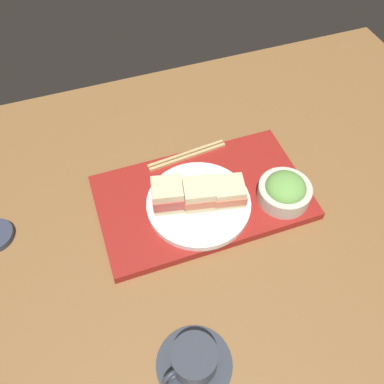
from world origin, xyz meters
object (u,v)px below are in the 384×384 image
at_px(sandwich_middle, 198,193).
at_px(chopsticks_pair, 187,155).
at_px(coffee_cup, 194,360).
at_px(sandwich_near, 229,192).
at_px(sandwich_far, 168,195).
at_px(sandwich_plate, 198,203).
at_px(salad_bowl, 285,191).

height_order(sandwich_middle, chopsticks_pair, sandwich_middle).
xyz_separation_m(sandwich_middle, coffee_cup, (0.12, 0.30, -0.03)).
height_order(sandwich_near, sandwich_far, sandwich_far).
height_order(sandwich_plate, coffee_cup, coffee_cup).
xyz_separation_m(chopsticks_pair, coffee_cup, (0.14, 0.44, 0.00)).
height_order(sandwich_far, salad_bowl, sandwich_far).
bearing_deg(sandwich_far, coffee_cup, 80.37).
bearing_deg(sandwich_plate, coffee_cup, 68.95).
xyz_separation_m(sandwich_far, salad_bowl, (-0.24, 0.06, -0.02)).
bearing_deg(salad_bowl, coffee_cup, 40.99).
bearing_deg(coffee_cup, sandwich_far, -99.63).
relative_size(salad_bowl, coffee_cup, 0.86).
bearing_deg(sandwich_near, coffee_cup, 58.14).
bearing_deg(salad_bowl, sandwich_middle, -13.60).
relative_size(sandwich_far, salad_bowl, 0.67).
distance_m(sandwich_near, sandwich_far, 0.13).
bearing_deg(sandwich_middle, sandwich_near, 167.04).
relative_size(sandwich_plate, coffee_cup, 1.68).
relative_size(sandwich_near, sandwich_middle, 1.02).
bearing_deg(sandwich_far, chopsticks_pair, -123.93).
distance_m(sandwich_near, chopsticks_pair, 0.16).
relative_size(sandwich_far, chopsticks_pair, 0.39).
distance_m(sandwich_middle, sandwich_far, 0.06).
xyz_separation_m(sandwich_near, sandwich_middle, (0.06, -0.01, 0.00)).
relative_size(sandwich_near, salad_bowl, 0.68).
height_order(sandwich_plate, salad_bowl, salad_bowl).
bearing_deg(coffee_cup, sandwich_near, -121.86).
bearing_deg(coffee_cup, sandwich_middle, -111.05).
bearing_deg(sandwich_near, sandwich_middle, -12.96).
relative_size(sandwich_middle, chopsticks_pair, 0.39).
bearing_deg(sandwich_near, sandwich_far, -12.96).
bearing_deg(coffee_cup, sandwich_plate, -111.05).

